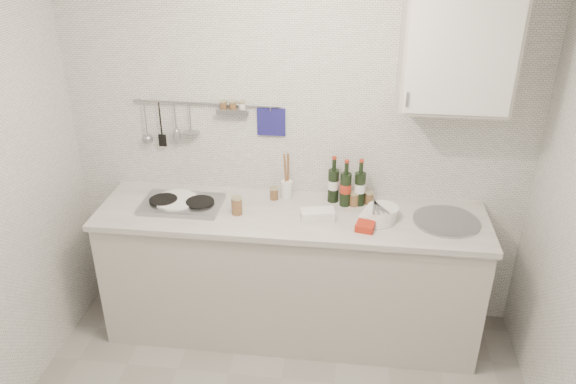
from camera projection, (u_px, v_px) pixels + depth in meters
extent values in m
cube|color=silver|center=(296.00, 146.00, 3.62)|extent=(3.00, 0.02, 2.50)
cube|color=#B5AEA7|center=(291.00, 276.00, 3.72)|extent=(2.40, 0.60, 0.88)
cube|color=silver|center=(291.00, 215.00, 3.51)|extent=(2.44, 0.64, 0.04)
cube|color=black|center=(291.00, 320.00, 3.92)|extent=(2.34, 0.52, 0.10)
cube|color=#93969B|center=(182.00, 204.00, 3.58)|extent=(0.50, 0.32, 0.03)
cylinder|color=black|center=(163.00, 200.00, 3.58)|extent=(0.18, 0.18, 0.01)
cylinder|color=black|center=(200.00, 202.00, 3.55)|extent=(0.18, 0.18, 0.01)
cylinder|color=#93969B|center=(446.00, 221.00, 3.40)|extent=(0.40, 0.40, 0.02)
cylinder|color=#93969B|center=(445.00, 229.00, 3.42)|extent=(0.34, 0.34, 0.10)
cylinder|color=#93969B|center=(206.00, 104.00, 3.54)|extent=(0.95, 0.02, 0.02)
cube|color=navy|center=(271.00, 122.00, 3.55)|extent=(0.18, 0.02, 0.18)
cube|color=#B5AEA7|center=(458.00, 46.00, 3.05)|extent=(0.60, 0.35, 0.70)
cube|color=white|center=(463.00, 54.00, 2.89)|extent=(0.56, 0.01, 0.66)
cylinder|color=#93969B|center=(407.00, 99.00, 3.02)|extent=(0.01, 0.01, 0.08)
cylinder|color=#4A5EA8|center=(174.00, 204.00, 3.59)|extent=(0.29, 0.29, 0.01)
cylinder|color=#4A5EA8|center=(175.00, 202.00, 3.59)|extent=(0.28, 0.28, 0.01)
cylinder|color=#4A5EA8|center=(176.00, 200.00, 3.58)|extent=(0.28, 0.28, 0.01)
cylinder|color=white|center=(377.00, 219.00, 3.42)|extent=(0.23, 0.23, 0.01)
cylinder|color=white|center=(378.00, 217.00, 3.42)|extent=(0.22, 0.22, 0.01)
cylinder|color=white|center=(379.00, 215.00, 3.41)|extent=(0.21, 0.21, 0.01)
cylinder|color=white|center=(380.00, 213.00, 3.41)|extent=(0.21, 0.21, 0.01)
cylinder|color=white|center=(381.00, 211.00, 3.41)|extent=(0.20, 0.20, 0.01)
cylinder|color=white|center=(382.00, 210.00, 3.41)|extent=(0.20, 0.20, 0.01)
cylinder|color=white|center=(383.00, 208.00, 3.40)|extent=(0.19, 0.19, 0.01)
cube|color=white|center=(318.00, 215.00, 3.42)|extent=(0.22, 0.14, 0.06)
cube|color=red|center=(365.00, 226.00, 3.31)|extent=(0.12, 0.12, 0.04)
cylinder|color=white|center=(286.00, 189.00, 3.67)|extent=(0.08, 0.08, 0.12)
cylinder|color=#96613C|center=(288.00, 169.00, 3.60)|extent=(0.02, 0.06, 0.23)
cylinder|color=#96613C|center=(285.00, 170.00, 3.62)|extent=(0.03, 0.04, 0.21)
cylinder|color=brown|center=(274.00, 194.00, 3.65)|extent=(0.05, 0.05, 0.07)
cylinder|color=tan|center=(274.00, 188.00, 3.63)|extent=(0.06, 0.06, 0.01)
cylinder|color=brown|center=(369.00, 199.00, 3.59)|extent=(0.06, 0.06, 0.07)
cylinder|color=tan|center=(369.00, 193.00, 3.58)|extent=(0.06, 0.06, 0.01)
cylinder|color=brown|center=(354.00, 200.00, 3.58)|extent=(0.06, 0.06, 0.08)
cylinder|color=tan|center=(354.00, 193.00, 3.56)|extent=(0.07, 0.07, 0.01)
cylinder|color=brown|center=(237.00, 206.00, 3.47)|extent=(0.07, 0.07, 0.11)
cylinder|color=tan|center=(237.00, 198.00, 3.44)|extent=(0.07, 0.07, 0.01)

